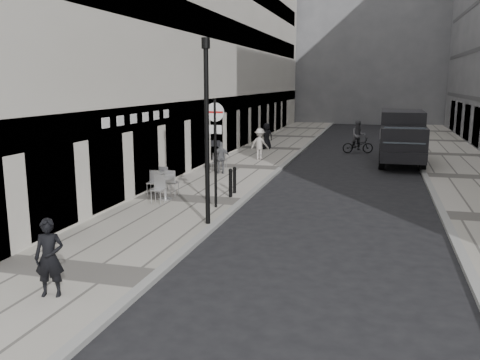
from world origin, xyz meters
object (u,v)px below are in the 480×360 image
object	(u,v)px
walking_man	(49,258)
panel_van	(402,135)
cyclist	(358,140)
sign_post	(215,139)
lamppost	(207,123)

from	to	relation	value
walking_man	panel_van	size ratio (longest dim) A/B	0.27
panel_van	cyclist	size ratio (longest dim) A/B	2.96
panel_van	walking_man	bearing A→B (deg)	-110.18
panel_van	cyclist	world-z (taller)	panel_van
sign_post	panel_van	size ratio (longest dim) A/B	0.61
sign_post	cyclist	xyz separation A→B (m)	(4.14, 16.19, -1.71)
panel_van	cyclist	bearing A→B (deg)	123.53
cyclist	panel_van	bearing A→B (deg)	-71.15
cyclist	walking_man	bearing A→B (deg)	-116.52
lamppost	panel_van	xyz separation A→B (m)	(6.20, 14.51, -1.61)
lamppost	panel_van	size ratio (longest dim) A/B	0.92
lamppost	cyclist	bearing A→B (deg)	78.39
lamppost	panel_van	bearing A→B (deg)	66.86
lamppost	panel_van	world-z (taller)	lamppost
sign_post	panel_van	distance (m)	14.14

